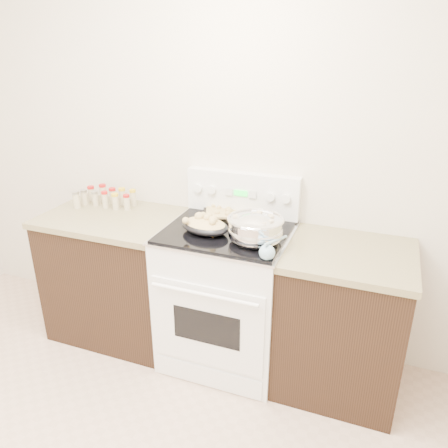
% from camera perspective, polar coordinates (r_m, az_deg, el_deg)
% --- Properties ---
extents(counter_left, '(0.93, 0.67, 0.92)m').
position_cam_1_polar(counter_left, '(3.24, -13.56, -6.41)').
color(counter_left, black).
rests_on(counter_left, ground).
extents(counter_right, '(0.73, 0.67, 0.92)m').
position_cam_1_polar(counter_right, '(2.77, 15.05, -11.98)').
color(counter_right, black).
rests_on(counter_right, ground).
extents(kitchen_range, '(0.78, 0.73, 1.22)m').
position_cam_1_polar(kitchen_range, '(2.88, 0.39, -9.02)').
color(kitchen_range, white).
rests_on(kitchen_range, ground).
extents(mixing_bowl, '(0.38, 0.38, 0.19)m').
position_cam_1_polar(mixing_bowl, '(2.48, 4.13, -0.72)').
color(mixing_bowl, silver).
rests_on(mixing_bowl, kitchen_range).
extents(roasting_pan, '(0.35, 0.28, 0.12)m').
position_cam_1_polar(roasting_pan, '(2.61, -2.52, -0.13)').
color(roasting_pan, black).
rests_on(roasting_pan, kitchen_range).
extents(baking_sheet, '(0.47, 0.40, 0.06)m').
position_cam_1_polar(baking_sheet, '(2.88, 1.12, 1.54)').
color(baking_sheet, black).
rests_on(baking_sheet, kitchen_range).
extents(wooden_spoon, '(0.10, 0.27, 0.04)m').
position_cam_1_polar(wooden_spoon, '(2.64, -2.27, -0.73)').
color(wooden_spoon, tan).
rests_on(wooden_spoon, kitchen_range).
extents(blue_ladle, '(0.10, 0.29, 0.11)m').
position_cam_1_polar(blue_ladle, '(2.32, 5.76, -3.55)').
color(blue_ladle, '#84ADC5').
rests_on(blue_ladle, kitchen_range).
extents(spice_jars, '(0.40, 0.23, 0.13)m').
position_cam_1_polar(spice_jars, '(3.22, -15.26, 3.37)').
color(spice_jars, '#BFB28C').
rests_on(spice_jars, counter_left).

